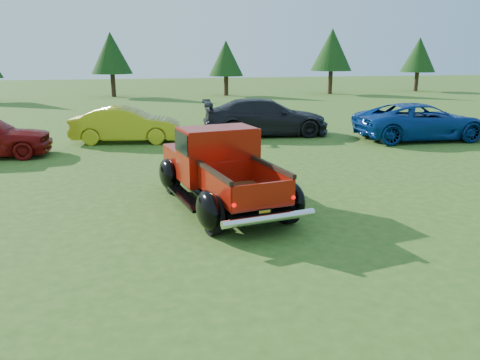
{
  "coord_description": "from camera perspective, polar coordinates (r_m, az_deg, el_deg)",
  "views": [
    {
      "loc": [
        -2.14,
        -8.27,
        3.27
      ],
      "look_at": [
        -0.08,
        0.2,
        0.93
      ],
      "focal_mm": 35.0,
      "sensor_mm": 36.0,
      "label": 1
    }
  ],
  "objects": [
    {
      "name": "ground",
      "position": [
        9.14,
        0.78,
        -5.92
      ],
      "size": [
        120.0,
        120.0,
        0.0
      ],
      "primitive_type": "plane",
      "color": "#305618",
      "rests_on": "ground"
    },
    {
      "name": "pickup_truck",
      "position": [
        10.56,
        -2.73,
        1.57
      ],
      "size": [
        2.78,
        4.85,
        1.72
      ],
      "rotation": [
        0.0,
        0.0,
        0.16
      ],
      "color": "black",
      "rests_on": "ground"
    },
    {
      "name": "show_car_blue",
      "position": [
        19.9,
        21.19,
        6.66
      ],
      "size": [
        5.29,
        2.68,
        1.43
      ],
      "primitive_type": "imported",
      "rotation": [
        0.0,
        0.0,
        1.51
      ],
      "color": "navy",
      "rests_on": "ground"
    },
    {
      "name": "tree_mid_left",
      "position": [
        39.28,
        -15.45,
        14.69
      ],
      "size": [
        3.2,
        3.2,
        5.0
      ],
      "color": "#332114",
      "rests_on": "ground"
    },
    {
      "name": "show_car_yellow",
      "position": [
        18.52,
        -13.65,
        6.56
      ],
      "size": [
        4.27,
        2.08,
        1.35
      ],
      "primitive_type": "imported",
      "rotation": [
        0.0,
        0.0,
        1.41
      ],
      "color": "#B4A918",
      "rests_on": "ground"
    },
    {
      "name": "tree_far_east",
      "position": [
        46.76,
        20.97,
        14.06
      ],
      "size": [
        3.07,
        3.07,
        4.8
      ],
      "color": "#332114",
      "rests_on": "ground"
    },
    {
      "name": "tree_mid_right",
      "position": [
        39.12,
        -1.72,
        14.6
      ],
      "size": [
        2.82,
        2.82,
        4.4
      ],
      "color": "#332114",
      "rests_on": "ground"
    },
    {
      "name": "show_car_grey",
      "position": [
        19.65,
        3.15,
        7.67
      ],
      "size": [
        5.41,
        2.7,
        1.51
      ],
      "primitive_type": "imported",
      "rotation": [
        0.0,
        0.0,
        1.46
      ],
      "color": "black",
      "rests_on": "ground"
    },
    {
      "name": "tree_east",
      "position": [
        41.48,
        11.13,
        15.31
      ],
      "size": [
        3.46,
        3.46,
        5.4
      ],
      "color": "#332114",
      "rests_on": "ground"
    }
  ]
}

